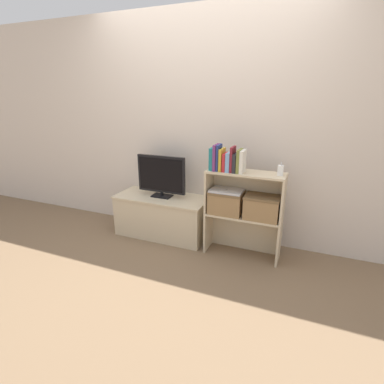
% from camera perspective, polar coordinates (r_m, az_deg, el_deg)
% --- Properties ---
extents(ground_plane, '(16.00, 16.00, 0.00)m').
position_cam_1_polar(ground_plane, '(3.22, -0.91, -10.85)').
color(ground_plane, brown).
extents(wall_back, '(10.00, 0.05, 2.40)m').
position_cam_1_polar(wall_back, '(3.28, 2.42, 11.82)').
color(wall_back, beige).
rests_on(wall_back, ground_plane).
extents(tv_stand, '(1.05, 0.47, 0.47)m').
position_cam_1_polar(tv_stand, '(3.46, -5.62, -4.48)').
color(tv_stand, '#CCB793').
rests_on(tv_stand, ground_plane).
extents(tv, '(0.56, 0.14, 0.46)m').
position_cam_1_polar(tv, '(3.31, -5.89, 3.15)').
color(tv, black).
rests_on(tv, tv_stand).
extents(bookshelf_lower_tier, '(0.74, 0.26, 0.43)m').
position_cam_1_polar(bookshelf_lower_tier, '(3.11, 9.82, -6.76)').
color(bookshelf_lower_tier, '#CCB793').
rests_on(bookshelf_lower_tier, ground_plane).
extents(bookshelf_upper_tier, '(0.74, 0.26, 0.44)m').
position_cam_1_polar(bookshelf_upper_tier, '(2.95, 10.27, 0.89)').
color(bookshelf_upper_tier, '#CCB793').
rests_on(bookshelf_upper_tier, bookshelf_lower_tier).
extents(book_teal, '(0.04, 0.13, 0.21)m').
position_cam_1_polar(book_teal, '(2.89, 3.95, 6.35)').
color(book_teal, '#1E7075').
rests_on(book_teal, bookshelf_upper_tier).
extents(book_plum, '(0.03, 0.15, 0.25)m').
position_cam_1_polar(book_plum, '(2.88, 4.63, 6.61)').
color(book_plum, '#6B2D66').
rests_on(book_plum, bookshelf_upper_tier).
extents(book_navy, '(0.02, 0.14, 0.25)m').
position_cam_1_polar(book_navy, '(2.87, 5.15, 6.56)').
color(book_navy, navy).
rests_on(book_navy, bookshelf_upper_tier).
extents(book_mustard, '(0.02, 0.15, 0.21)m').
position_cam_1_polar(book_mustard, '(2.86, 5.72, 6.16)').
color(book_mustard, gold).
rests_on(book_mustard, bookshelf_upper_tier).
extents(book_crimson, '(0.03, 0.14, 0.17)m').
position_cam_1_polar(book_crimson, '(2.86, 6.37, 5.70)').
color(book_crimson, '#B22328').
rests_on(book_crimson, bookshelf_upper_tier).
extents(book_skyblue, '(0.04, 0.14, 0.18)m').
position_cam_1_polar(book_skyblue, '(2.85, 7.07, 5.71)').
color(book_skyblue, '#709ECC').
rests_on(book_skyblue, bookshelf_upper_tier).
extents(book_maroon, '(0.02, 0.14, 0.24)m').
position_cam_1_polar(book_maroon, '(2.83, 7.75, 6.21)').
color(book_maroon, maroon).
rests_on(book_maroon, bookshelf_upper_tier).
extents(book_charcoal, '(0.03, 0.15, 0.18)m').
position_cam_1_polar(book_charcoal, '(2.83, 8.33, 5.55)').
color(book_charcoal, '#232328').
rests_on(book_charcoal, bookshelf_upper_tier).
extents(book_olive, '(0.03, 0.15, 0.22)m').
position_cam_1_polar(book_olive, '(2.82, 9.02, 5.88)').
color(book_olive, olive).
rests_on(book_olive, bookshelf_upper_tier).
extents(book_ivory, '(0.03, 0.16, 0.21)m').
position_cam_1_polar(book_ivory, '(2.81, 9.65, 5.76)').
color(book_ivory, silver).
rests_on(book_ivory, bookshelf_upper_tier).
extents(baby_monitor, '(0.05, 0.03, 0.12)m').
position_cam_1_polar(baby_monitor, '(2.80, 16.52, 3.98)').
color(baby_monitor, white).
rests_on(baby_monitor, bookshelf_upper_tier).
extents(storage_basket_left, '(0.33, 0.23, 0.23)m').
position_cam_1_polar(storage_basket_left, '(2.98, 6.53, -1.78)').
color(storage_basket_left, '#937047').
rests_on(storage_basket_left, bookshelf_lower_tier).
extents(storage_basket_right, '(0.33, 0.23, 0.23)m').
position_cam_1_polar(storage_basket_right, '(2.91, 13.19, -2.66)').
color(storage_basket_right, '#937047').
rests_on(storage_basket_right, bookshelf_lower_tier).
extents(laptop, '(0.31, 0.21, 0.02)m').
position_cam_1_polar(laptop, '(2.94, 6.61, 0.28)').
color(laptop, '#BCBCC1').
rests_on(laptop, storage_basket_left).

